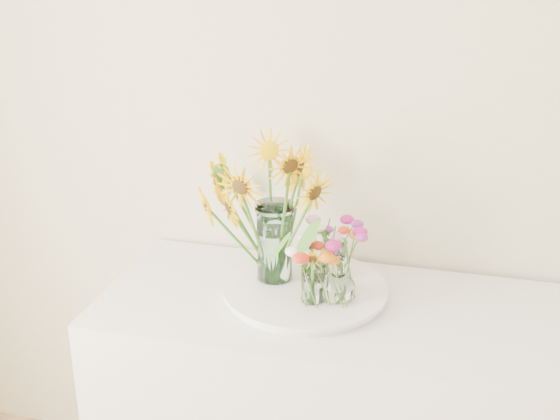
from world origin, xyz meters
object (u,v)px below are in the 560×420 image
object	(u,v)px
tray	(305,291)
mason_jar	(275,242)
small_vase_a	(313,284)
small_vase_c	(335,262)
small_vase_b	(338,278)

from	to	relation	value
tray	mason_jar	xyz separation A→B (m)	(-0.10, 0.03, 0.14)
mason_jar	small_vase_a	bearing A→B (deg)	-37.59
mason_jar	small_vase_c	xyz separation A→B (m)	(0.17, 0.05, -0.07)
small_vase_a	small_vase_b	bearing A→B (deg)	18.82
small_vase_a	small_vase_b	size ratio (longest dim) A/B	0.79
small_vase_a	small_vase_b	xyz separation A→B (m)	(0.07, 0.02, 0.01)
small_vase_a	small_vase_c	size ratio (longest dim) A/B	1.04
mason_jar	small_vase_b	xyz separation A→B (m)	(0.21, -0.08, -0.05)
small_vase_b	tray	bearing A→B (deg)	152.79
small_vase_b	mason_jar	bearing A→B (deg)	157.55
tray	small_vase_c	bearing A→B (deg)	49.66
small_vase_b	small_vase_c	size ratio (longest dim) A/B	1.31
tray	small_vase_b	world-z (taller)	small_vase_b
tray	small_vase_a	distance (m)	0.11
tray	small_vase_c	size ratio (longest dim) A/B	4.20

